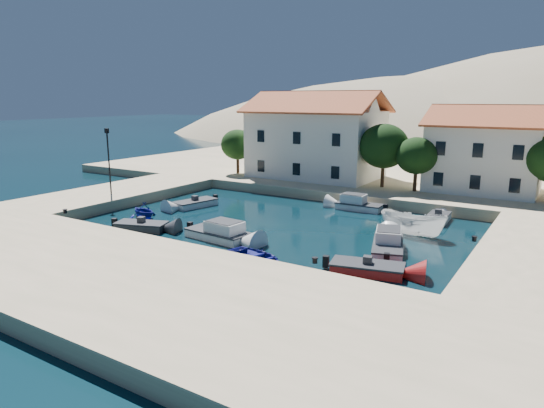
{
  "coord_description": "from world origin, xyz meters",
  "views": [
    {
      "loc": [
        19.64,
        -22.1,
        9.98
      ],
      "look_at": [
        0.23,
        8.64,
        2.0
      ],
      "focal_mm": 32.0,
      "sensor_mm": 36.0,
      "label": 1
    }
  ],
  "objects_px": {
    "building_mid": "(485,148)",
    "lamppost": "(108,155)",
    "boat_east": "(412,235)",
    "rowboat_south": "(256,262)",
    "cabin_cruiser_south": "(218,232)",
    "building_left": "(316,134)",
    "cabin_cruiser_east": "(388,245)"
  },
  "relations": [
    {
      "from": "building_mid",
      "to": "lamppost",
      "type": "relative_size",
      "value": 1.69
    },
    {
      "from": "lamppost",
      "to": "boat_east",
      "type": "relative_size",
      "value": 1.21
    },
    {
      "from": "rowboat_south",
      "to": "boat_east",
      "type": "xyz_separation_m",
      "value": [
        6.4,
        11.32,
        0.0
      ]
    },
    {
      "from": "boat_east",
      "to": "rowboat_south",
      "type": "bearing_deg",
      "value": 158.11
    },
    {
      "from": "lamppost",
      "to": "cabin_cruiser_south",
      "type": "bearing_deg",
      "value": -13.13
    },
    {
      "from": "building_mid",
      "to": "cabin_cruiser_south",
      "type": "bearing_deg",
      "value": -118.97
    },
    {
      "from": "rowboat_south",
      "to": "boat_east",
      "type": "height_order",
      "value": "boat_east"
    },
    {
      "from": "building_mid",
      "to": "boat_east",
      "type": "relative_size",
      "value": 2.05
    },
    {
      "from": "building_left",
      "to": "boat_east",
      "type": "bearing_deg",
      "value": -43.61
    },
    {
      "from": "lamppost",
      "to": "rowboat_south",
      "type": "distance_m",
      "value": 22.52
    },
    {
      "from": "building_left",
      "to": "cabin_cruiser_south",
      "type": "height_order",
      "value": "building_left"
    },
    {
      "from": "cabin_cruiser_south",
      "to": "rowboat_south",
      "type": "distance_m",
      "value": 5.93
    },
    {
      "from": "building_mid",
      "to": "lamppost",
      "type": "xyz_separation_m",
      "value": [
        -29.5,
        -21.0,
        -0.47
      ]
    },
    {
      "from": "cabin_cruiser_east",
      "to": "building_left",
      "type": "bearing_deg",
      "value": 20.5
    },
    {
      "from": "building_left",
      "to": "building_mid",
      "type": "distance_m",
      "value": 18.04
    },
    {
      "from": "building_mid",
      "to": "boat_east",
      "type": "height_order",
      "value": "building_mid"
    },
    {
      "from": "building_left",
      "to": "rowboat_south",
      "type": "bearing_deg",
      "value": -70.21
    },
    {
      "from": "building_mid",
      "to": "boat_east",
      "type": "distance_m",
      "value": 17.13
    },
    {
      "from": "building_left",
      "to": "cabin_cruiser_east",
      "type": "distance_m",
      "value": 26.12
    },
    {
      "from": "lamppost",
      "to": "rowboat_south",
      "type": "relative_size",
      "value": 1.41
    },
    {
      "from": "building_mid",
      "to": "rowboat_south",
      "type": "relative_size",
      "value": 2.38
    },
    {
      "from": "building_left",
      "to": "building_mid",
      "type": "bearing_deg",
      "value": 3.18
    },
    {
      "from": "building_left",
      "to": "boat_east",
      "type": "xyz_separation_m",
      "value": [
        15.94,
        -15.18,
        -5.94
      ]
    },
    {
      "from": "cabin_cruiser_south",
      "to": "lamppost",
      "type": "bearing_deg",
      "value": 171.77
    },
    {
      "from": "building_mid",
      "to": "boat_east",
      "type": "xyz_separation_m",
      "value": [
        -2.06,
        -16.18,
        -5.22
      ]
    },
    {
      "from": "cabin_cruiser_south",
      "to": "boat_east",
      "type": "xyz_separation_m",
      "value": [
        11.61,
        8.51,
        -0.48
      ]
    },
    {
      "from": "building_mid",
      "to": "rowboat_south",
      "type": "distance_m",
      "value": 29.24
    },
    {
      "from": "lamppost",
      "to": "boat_east",
      "type": "bearing_deg",
      "value": 9.96
    },
    {
      "from": "building_left",
      "to": "lamppost",
      "type": "distance_m",
      "value": 23.1
    },
    {
      "from": "building_mid",
      "to": "cabin_cruiser_east",
      "type": "relative_size",
      "value": 2.04
    },
    {
      "from": "cabin_cruiser_east",
      "to": "boat_east",
      "type": "distance_m",
      "value": 4.95
    },
    {
      "from": "lamppost",
      "to": "rowboat_south",
      "type": "bearing_deg",
      "value": -17.17
    }
  ]
}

